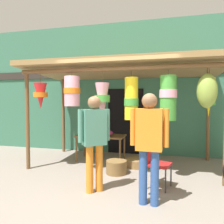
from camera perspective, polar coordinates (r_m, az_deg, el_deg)
name	(u,v)px	position (r m, az deg, el deg)	size (l,w,h in m)	color
ground_plane	(114,180)	(4.69, 0.60, -17.35)	(30.00, 30.00, 0.00)	gray
shop_facade	(133,89)	(6.81, 5.46, 6.17)	(11.31, 0.29, 4.03)	#387056
market_stall_canopy	(125,78)	(5.28, 3.42, 8.96)	(4.81, 2.35, 2.54)	brown
display_table	(101,138)	(5.94, -2.94, -6.81)	(1.29, 0.68, 0.70)	brown
flower_heap_on_table	(100,133)	(5.85, -3.10, -5.42)	(0.72, 0.51, 0.16)	#D13399
folding_chair	(155,160)	(4.26, 11.24, -12.39)	(0.49, 0.49, 0.84)	#AD1E1E
wicker_basket_by_table	(116,167)	(5.01, 1.16, -14.26)	(0.46, 0.46, 0.29)	brown
wicker_basket_spare	(136,163)	(5.55, 6.41, -13.10)	(0.55, 0.55, 0.19)	olive
vendor_in_orange	(149,139)	(3.42, 9.73, -7.00)	(0.59, 0.24, 1.74)	#2D5193
customer_foreground	(94,135)	(3.87, -4.66, -6.15)	(0.48, 0.42, 1.71)	orange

